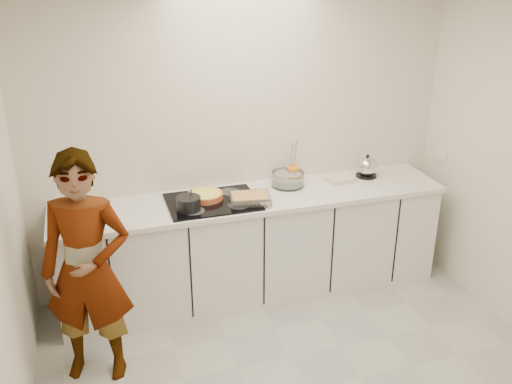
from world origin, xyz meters
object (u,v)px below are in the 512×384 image
object	(u,v)px
mixing_bowl	(288,179)
kettle	(367,167)
utensil_crock	(293,175)
saucepan	(188,203)
tart_dish	(205,195)
baking_dish	(250,198)
hob	(212,202)
cook	(87,270)

from	to	relation	value
mixing_bowl	kettle	xyz separation A→B (m)	(0.74, -0.00, 0.03)
mixing_bowl	utensil_crock	world-z (taller)	utensil_crock
saucepan	utensil_crock	bearing A→B (deg)	17.86
tart_dish	kettle	distance (m)	1.48
baking_dish	utensil_crock	bearing A→B (deg)	32.93
tart_dish	utensil_crock	size ratio (longest dim) A/B	2.50
hob	baking_dish	bearing A→B (deg)	-20.92
utensil_crock	mixing_bowl	bearing A→B (deg)	-141.30
hob	tart_dish	size ratio (longest dim) A/B	1.99
mixing_bowl	utensil_crock	size ratio (longest dim) A/B	2.28
tart_dish	mixing_bowl	distance (m)	0.74
tart_dish	kettle	xyz separation A→B (m)	(1.48, 0.08, 0.05)
kettle	utensil_crock	bearing A→B (deg)	174.90
hob	baking_dish	xyz separation A→B (m)	(0.28, -0.11, 0.04)
mixing_bowl	baking_dish	bearing A→B (deg)	-148.14
mixing_bowl	saucepan	bearing A→B (deg)	-164.09
hob	saucepan	size ratio (longest dim) A/B	3.74
hob	kettle	world-z (taller)	kettle
baking_dish	utensil_crock	size ratio (longest dim) A/B	2.42
saucepan	mixing_bowl	size ratio (longest dim) A/B	0.58
mixing_bowl	cook	size ratio (longest dim) A/B	0.20
saucepan	cook	size ratio (longest dim) A/B	0.12
hob	utensil_crock	bearing A→B (deg)	15.13
tart_dish	mixing_bowl	bearing A→B (deg)	6.36
saucepan	cook	distance (m)	0.96
saucepan	baking_dish	world-z (taller)	saucepan
baking_dish	kettle	size ratio (longest dim) A/B	1.51
tart_dish	saucepan	size ratio (longest dim) A/B	1.88
tart_dish	utensil_crock	xyz separation A→B (m)	(0.81, 0.14, 0.03)
saucepan	baking_dish	size ratio (longest dim) A/B	0.55
utensil_crock	saucepan	bearing A→B (deg)	-162.14
hob	baking_dish	world-z (taller)	baking_dish
baking_dish	kettle	bearing A→B (deg)	12.38
saucepan	utensil_crock	world-z (taller)	saucepan
utensil_crock	cook	bearing A→B (deg)	-154.55
kettle	utensil_crock	world-z (taller)	kettle
mixing_bowl	cook	distance (m)	1.87
saucepan	mixing_bowl	bearing A→B (deg)	15.91
saucepan	baking_dish	xyz separation A→B (m)	(0.49, 0.00, -0.02)
baking_dish	cook	size ratio (longest dim) A/B	0.21
tart_dish	kettle	size ratio (longest dim) A/B	1.56
tart_dish	hob	bearing A→B (deg)	-57.88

